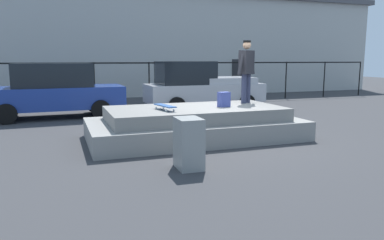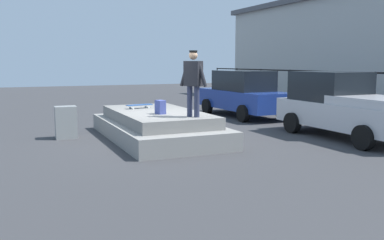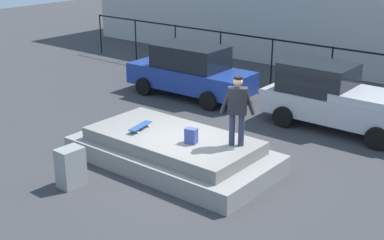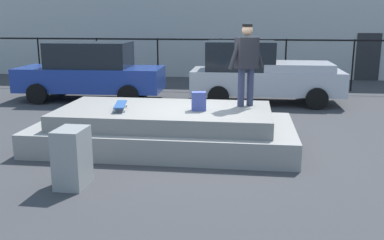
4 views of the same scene
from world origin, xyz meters
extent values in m
plane|color=#38383A|center=(0.00, 0.00, 0.00)|extent=(60.00, 60.00, 0.00)
cube|color=gray|center=(-0.65, 0.07, 0.24)|extent=(5.30, 2.68, 0.48)
cube|color=gray|center=(-0.65, 0.07, 0.64)|extent=(4.34, 2.20, 0.32)
cylinder|color=#2D334C|center=(0.90, 0.44, 1.20)|extent=(0.14, 0.14, 0.79)
cylinder|color=#2D334C|center=(1.09, 0.56, 1.20)|extent=(0.14, 0.14, 0.79)
cube|color=#26262B|center=(1.00, 0.50, 1.91)|extent=(0.51, 0.44, 0.64)
cylinder|color=#26262B|center=(0.76, 0.36, 1.89)|extent=(0.29, 0.23, 0.62)
cylinder|color=#26262B|center=(1.23, 0.64, 1.89)|extent=(0.29, 0.23, 0.62)
sphere|color=tan|center=(1.00, 0.50, 2.37)|extent=(0.22, 0.22, 0.22)
cylinder|color=black|center=(1.00, 0.50, 2.47)|extent=(0.29, 0.29, 0.05)
cube|color=#264C8C|center=(-1.51, -0.19, 0.91)|extent=(0.36, 0.85, 0.02)
cylinder|color=silver|center=(-1.56, -0.47, 0.83)|extent=(0.04, 0.06, 0.06)
cylinder|color=silver|center=(-1.36, -0.43, 0.83)|extent=(0.04, 0.06, 0.06)
cylinder|color=silver|center=(-1.66, 0.06, 0.83)|extent=(0.04, 0.06, 0.06)
cylinder|color=silver|center=(-1.47, 0.10, 0.83)|extent=(0.04, 0.06, 0.06)
cube|color=#3F4C99|center=(0.07, -0.07, 0.99)|extent=(0.31, 0.25, 0.38)
cube|color=navy|center=(-4.02, 4.94, 0.69)|extent=(4.70, 1.89, 0.75)
cube|color=black|center=(-4.02, 4.94, 1.47)|extent=(2.60, 1.62, 0.80)
cylinder|color=black|center=(-5.49, 5.79, 0.32)|extent=(0.65, 0.24, 0.64)
cylinder|color=black|center=(-5.43, 4.01, 0.32)|extent=(0.65, 0.24, 0.64)
cylinder|color=black|center=(-2.61, 5.88, 0.32)|extent=(0.65, 0.24, 0.64)
cylinder|color=black|center=(-2.56, 4.10, 0.32)|extent=(0.65, 0.24, 0.64)
cube|color=#B7B7BC|center=(1.61, 5.14, 0.68)|extent=(4.65, 1.73, 0.72)
cube|color=black|center=(0.80, 5.13, 1.48)|extent=(2.10, 1.58, 0.88)
cube|color=#B7B7BC|center=(2.54, 5.14, 1.16)|extent=(2.10, 1.63, 0.24)
cylinder|color=black|center=(0.17, 6.00, 0.32)|extent=(0.64, 0.22, 0.64)
cylinder|color=black|center=(0.18, 4.26, 0.32)|extent=(0.64, 0.22, 0.64)
cylinder|color=black|center=(3.05, 4.28, 0.32)|extent=(0.64, 0.22, 0.64)
cube|color=gray|center=(-1.67, -2.36, 0.47)|extent=(0.45, 0.61, 0.94)
cylinder|color=black|center=(-12.00, 7.83, 0.94)|extent=(0.06, 0.06, 1.88)
cylinder|color=black|center=(-9.60, 7.83, 0.94)|extent=(0.06, 0.06, 1.88)
cylinder|color=black|center=(-7.20, 7.83, 0.94)|extent=(0.06, 0.06, 1.88)
cylinder|color=black|center=(-4.80, 7.83, 0.94)|extent=(0.06, 0.06, 1.88)
cylinder|color=black|center=(-2.40, 7.83, 0.94)|extent=(0.06, 0.06, 1.88)
cylinder|color=black|center=(0.00, 7.83, 0.94)|extent=(0.06, 0.06, 1.88)
cube|color=black|center=(0.00, 7.83, 1.84)|extent=(24.00, 0.04, 0.06)
camera|label=1|loc=(-3.87, -8.64, 1.99)|focal=34.82mm
camera|label=2|loc=(10.88, -3.88, 2.19)|focal=39.51mm
camera|label=3|loc=(7.50, -9.25, 5.61)|focal=49.32mm
camera|label=4|loc=(1.03, -8.59, 2.61)|focal=40.71mm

